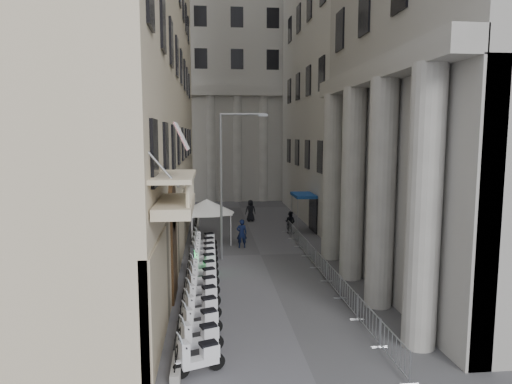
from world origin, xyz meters
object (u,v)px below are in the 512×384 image
Objects in this scene: street_lamp at (227,173)px; pedestrian_a at (242,234)px; security_tent at (212,207)px; pedestrian_b at (290,222)px; scooter_0 at (200,374)px; info_kiosk at (192,261)px.

pedestrian_a is at bearing 78.59° from street_lamp.
pedestrian_b is at bearing 25.40° from security_tent.
scooter_0 is 0.77× the size of pedestrian_a.
info_kiosk is 0.84× the size of pedestrian_a.
security_tent is at bearing -22.54° from scooter_0.
pedestrian_a is at bearing -34.75° from security_tent.
street_lamp reaches higher than security_tent.
scooter_0 is 0.17× the size of street_lamp.
info_kiosk is at bearing 91.71° from pedestrian_b.
scooter_0 is at bearing 80.40° from pedestrian_a.
pedestrian_a reaches higher than scooter_0.
pedestrian_b is (7.19, 10.24, 0.03)m from info_kiosk.
scooter_0 is 17.92m from security_tent.
security_tent is at bearing 62.21° from pedestrian_b.
pedestrian_a is (3.12, 5.99, 0.14)m from info_kiosk.
pedestrian_a reaches higher than info_kiosk.
info_kiosk is at bearing 61.56° from pedestrian_a.
security_tent is 5.11m from street_lamp.
pedestrian_a is (1.98, -1.37, -1.64)m from security_tent.
street_lamp is (0.92, -4.23, 2.71)m from security_tent.
info_kiosk is 12.51m from pedestrian_b.
street_lamp reaches higher than pedestrian_a.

